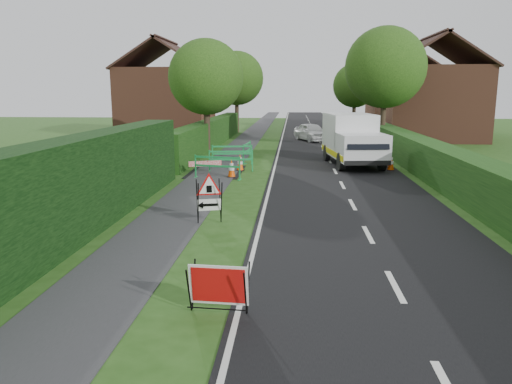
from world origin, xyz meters
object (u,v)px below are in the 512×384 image
object	(u,v)px
triangle_sign	(208,194)
works_van	(352,138)
red_rect_sign	(218,286)
hatchback_car	(312,132)

from	to	relation	value
triangle_sign	works_van	distance (m)	13.05
triangle_sign	works_van	size ratio (longest dim) A/B	0.21
red_rect_sign	works_van	xyz separation A→B (m)	(4.18, 17.63, 0.86)
hatchback_car	triangle_sign	bearing A→B (deg)	-120.39
triangle_sign	hatchback_car	world-z (taller)	hatchback_car
hatchback_car	red_rect_sign	bearing A→B (deg)	-116.60
hatchback_car	works_van	bearing A→B (deg)	-104.48
works_van	hatchback_car	size ratio (longest dim) A/B	1.47
red_rect_sign	works_van	bearing A→B (deg)	80.55
red_rect_sign	hatchback_car	size ratio (longest dim) A/B	0.26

